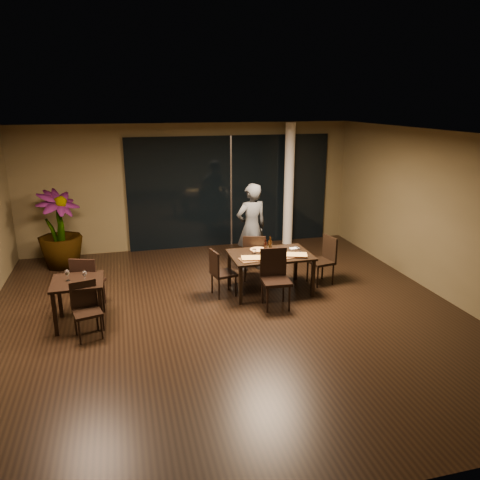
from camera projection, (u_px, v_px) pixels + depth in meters
name	position (u px, v px, depth m)	size (l,w,h in m)	color
ground	(228.00, 315.00, 7.97)	(8.00, 8.00, 0.00)	black
wall_back	(190.00, 187.00, 11.29)	(8.00, 0.10, 3.00)	brown
wall_front	(341.00, 359.00, 3.78)	(8.00, 0.10, 3.00)	brown
wall_right	(444.00, 215.00, 8.51)	(0.10, 8.00, 3.00)	brown
ceiling	(227.00, 134.00, 7.10)	(8.00, 8.00, 0.04)	silver
window_panel	(231.00, 191.00, 11.49)	(5.00, 0.06, 2.70)	black
column	(289.00, 185.00, 11.50)	(0.24, 0.24, 3.00)	silver
main_table	(270.00, 258.00, 8.76)	(1.50, 1.00, 0.75)	black
side_table	(78.00, 288.00, 7.49)	(0.80, 0.80, 0.75)	black
chair_main_far	(254.00, 255.00, 9.33)	(0.56, 0.56, 0.96)	black
chair_main_near	(275.00, 275.00, 8.18)	(0.51, 0.51, 1.03)	black
chair_main_left	(220.00, 270.00, 8.61)	(0.48, 0.48, 0.89)	black
chair_main_right	(324.00, 257.00, 9.22)	(0.51, 0.51, 0.95)	black
chair_side_far	(87.00, 280.00, 8.02)	(0.57, 0.57, 0.96)	black
chair_side_near	(86.00, 306.00, 7.15)	(0.49, 0.49, 0.87)	black
diner	(251.00, 228.00, 9.79)	(0.64, 0.42, 1.88)	#303336
potted_plant	(59.00, 229.00, 10.03)	(0.92, 0.92, 1.68)	#174518
pizza_board_left	(257.00, 259.00, 8.43)	(0.62, 0.31, 0.01)	#4B2F18
pizza_board_right	(292.00, 256.00, 8.61)	(0.54, 0.27, 0.01)	#4A2D17
oblong_pizza_left	(257.00, 258.00, 8.43)	(0.53, 0.24, 0.02)	maroon
oblong_pizza_right	(292.00, 255.00, 8.60)	(0.52, 0.24, 0.02)	maroon
round_pizza	(258.00, 250.00, 8.95)	(0.31, 0.31, 0.01)	red
bottle_a	(265.00, 246.00, 8.72)	(0.06, 0.06, 0.28)	black
bottle_b	(270.00, 245.00, 8.73)	(0.07, 0.07, 0.30)	black
bottle_c	(270.00, 244.00, 8.82)	(0.07, 0.07, 0.30)	black
tumbler_left	(254.00, 251.00, 8.73)	(0.07, 0.07, 0.09)	white
tumbler_right	(279.00, 250.00, 8.84)	(0.07, 0.07, 0.09)	white
napkin_near	(299.00, 253.00, 8.75)	(0.18, 0.10, 0.01)	white
napkin_far	(294.00, 248.00, 9.03)	(0.18, 0.10, 0.01)	white
wine_glass_a	(67.00, 276.00, 7.42)	(0.08, 0.08, 0.17)	white
wine_glass_b	(85.00, 276.00, 7.40)	(0.07, 0.07, 0.17)	white
side_napkin	(83.00, 284.00, 7.29)	(0.18, 0.11, 0.01)	white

